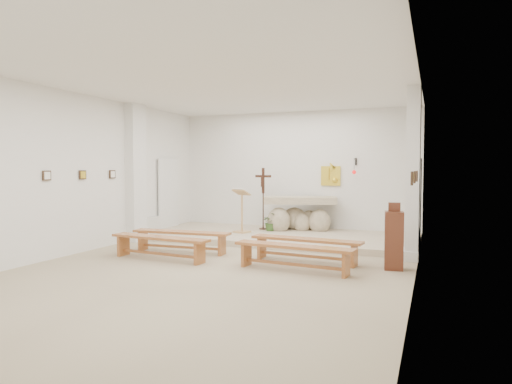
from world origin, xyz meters
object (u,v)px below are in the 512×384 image
at_px(crucifix_stand, 263,194).
at_px(bench_left_front, 181,236).
at_px(altar, 299,216).
at_px(lectern, 242,211).
at_px(bench_left_second, 160,242).
at_px(donation_pedestal, 394,240).
at_px(bench_right_second, 294,252).
at_px(bench_right_front, 306,244).

height_order(crucifix_stand, bench_left_front, crucifix_stand).
xyz_separation_m(altar, lectern, (-1.29, -1.06, 0.20)).
relative_size(altar, lectern, 1.77).
bearing_deg(bench_left_front, bench_left_second, -93.15).
height_order(crucifix_stand, donation_pedestal, crucifix_stand).
height_order(bench_left_front, bench_right_second, same).
bearing_deg(lectern, bench_left_front, -83.53).
height_order(bench_left_second, bench_right_second, same).
relative_size(lectern, bench_right_front, 0.52).
xyz_separation_m(lectern, bench_left_front, (-0.43, -2.39, -0.38)).
relative_size(bench_left_second, bench_right_second, 1.00).
relative_size(altar, bench_right_second, 0.92).
xyz_separation_m(altar, bench_left_second, (-1.72, -4.30, -0.18)).
xyz_separation_m(donation_pedestal, bench_left_second, (-4.52, -0.81, -0.19)).
distance_m(altar, donation_pedestal, 4.48).
bearing_deg(lectern, donation_pedestal, -14.10).
distance_m(lectern, crucifix_stand, 0.98).
bearing_deg(altar, bench_right_front, -87.78).
bearing_deg(donation_pedestal, altar, 121.57).
height_order(crucifix_stand, bench_left_second, crucifix_stand).
bearing_deg(lectern, bench_right_second, -36.69).
bearing_deg(donation_pedestal, bench_right_second, -161.44).
distance_m(donation_pedestal, bench_right_front, 1.69).
height_order(altar, donation_pedestal, donation_pedestal).
distance_m(lectern, bench_right_front, 3.42).
bearing_deg(bench_left_second, crucifix_stand, 85.32).
bearing_deg(bench_left_front, bench_right_front, -3.15).
distance_m(bench_left_front, bench_right_front, 2.84).
bearing_deg(bench_right_front, donation_pedestal, 3.77).
distance_m(crucifix_stand, bench_right_front, 3.94).
height_order(lectern, bench_right_front, lectern).
bearing_deg(crucifix_stand, bench_left_front, -86.91).
distance_m(lectern, donation_pedestal, 4.77).
xyz_separation_m(lectern, bench_left_second, (-0.43, -3.24, -0.38)).
bearing_deg(bench_left_second, altar, 73.65).
relative_size(lectern, crucifix_stand, 0.69).
bearing_deg(donation_pedestal, bench_left_front, 172.31).
bearing_deg(bench_left_second, lectern, 87.91).
height_order(lectern, donation_pedestal, lectern).
xyz_separation_m(crucifix_stand, bench_right_front, (2.11, -3.23, -0.79)).
bearing_deg(altar, donation_pedestal, -67.08).
bearing_deg(bench_right_front, bench_left_second, -158.07).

